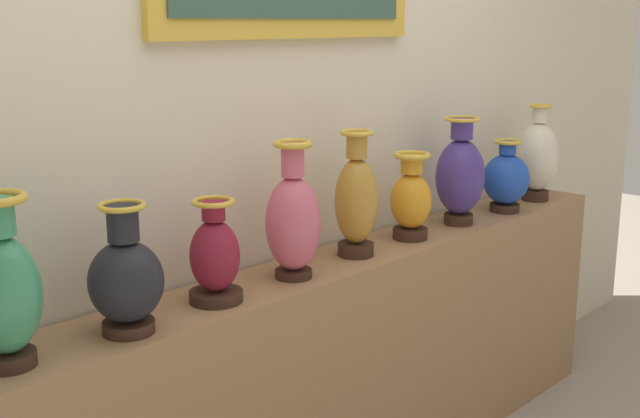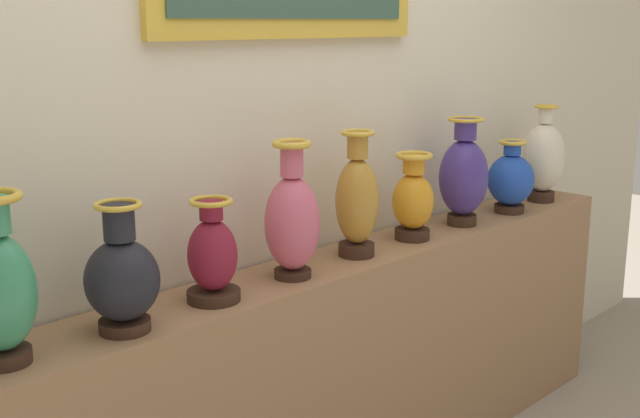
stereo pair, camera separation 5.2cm
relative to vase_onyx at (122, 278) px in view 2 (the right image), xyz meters
The scene contains 10 objects.
display_shelf 0.93m from the vase_onyx, ahead, with size 3.15×0.29×0.86m, color #99704C.
back_wall 0.95m from the vase_onyx, 18.33° to the left, with size 5.42×0.14×3.06m.
vase_onyx is the anchor object (origin of this frame).
vase_burgundy 0.30m from the vase_onyx, ahead, with size 0.15×0.15×0.29m.
vase_rose 0.59m from the vase_onyx, ahead, with size 0.17×0.17×0.42m.
vase_ochre 0.90m from the vase_onyx, ahead, with size 0.14×0.14×0.42m.
vase_amber 1.19m from the vase_onyx, ahead, with size 0.15×0.15×0.31m.
vase_indigo 1.49m from the vase_onyx, ahead, with size 0.18×0.18×0.41m.
vase_sapphire 1.79m from the vase_onyx, ahead, with size 0.19×0.19×0.29m.
vase_ivory 2.07m from the vase_onyx, ahead, with size 0.18×0.18×0.41m.
Camera 2 is at (-1.74, -1.71, 1.61)m, focal length 45.07 mm.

